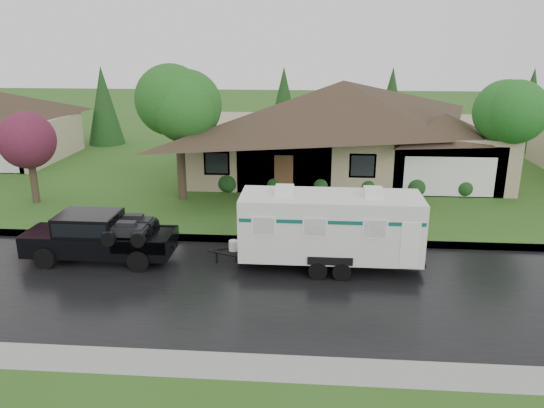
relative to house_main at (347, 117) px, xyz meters
The scene contains 11 objects.
ground 14.48m from the house_main, 99.41° to the right, with size 140.00×140.00×0.00m, color #30571B.
road 16.40m from the house_main, 98.24° to the right, with size 140.00×8.00×0.01m, color black.
curb 12.32m from the house_main, 101.19° to the right, with size 140.00×0.50×0.15m, color gray.
lawn 4.36m from the house_main, 153.11° to the left, with size 140.00×26.00×0.15m, color #30571B.
house_main is the anchor object (origin of this frame).
tree_left_green 10.77m from the house_main, 144.57° to the right, with size 4.05×4.05×6.71m.
tree_red 17.64m from the house_main, 155.19° to the right, with size 2.90×2.90×4.80m.
tree_right_green 8.88m from the house_main, 28.65° to the right, with size 3.62×3.62×5.98m.
shrub_row 5.42m from the house_main, 93.69° to the right, with size 13.60×1.00×1.00m.
pickup_truck 17.43m from the house_main, 125.95° to the right, with size 5.57×2.12×1.86m.
travel_trailer 14.15m from the house_main, 95.40° to the right, with size 6.87×2.41×3.08m.
Camera 1 is at (0.29, -18.36, 8.16)m, focal length 35.00 mm.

